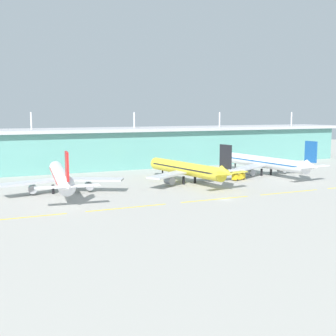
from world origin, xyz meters
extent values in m
plane|color=#A8A59E|center=(0.00, 0.00, 0.00)|extent=(600.00, 600.00, 0.00)
cube|color=#5B9E93|center=(0.00, 103.89, 10.46)|extent=(280.00, 28.00, 20.91)
cube|color=#B2B2B7|center=(0.00, 103.89, 21.81)|extent=(288.00, 34.00, 1.80)
cylinder|color=silver|center=(-56.00, 98.29, 27.21)|extent=(0.90, 0.90, 9.00)
cylinder|color=silver|center=(0.00, 98.29, 27.21)|extent=(0.90, 0.90, 9.00)
cylinder|color=silver|center=(56.00, 98.29, 27.21)|extent=(0.90, 0.90, 9.00)
cylinder|color=silver|center=(112.00, 98.29, 27.21)|extent=(0.90, 0.90, 9.00)
cylinder|color=white|center=(-52.17, 39.08, 6.50)|extent=(11.36, 57.47, 5.80)
cone|color=white|center=(-49.18, 69.53, 6.50)|extent=(5.87, 4.52, 5.51)
cone|color=white|center=(-55.26, 7.65, 7.70)|extent=(5.55, 7.08, 5.72)
cube|color=red|center=(-55.16, 8.64, 14.15)|extent=(1.32, 6.44, 9.50)
cube|color=white|center=(-60.69, 8.68, 7.50)|extent=(10.26, 4.16, 0.36)
cube|color=white|center=(-49.74, 7.61, 7.50)|extent=(10.26, 4.16, 0.36)
cube|color=#B7BABF|center=(-64.55, 35.85, 5.20)|extent=(24.94, 13.30, 0.70)
cylinder|color=gray|center=(-63.21, 37.17, 2.40)|extent=(3.62, 4.79, 3.20)
cube|color=#B7BABF|center=(-40.66, 33.51, 5.20)|extent=(24.42, 17.15, 0.70)
cylinder|color=gray|center=(-41.72, 35.06, 2.40)|extent=(3.62, 4.79, 3.20)
cylinder|color=black|center=(-50.08, 60.42, 1.80)|extent=(0.70, 0.70, 3.60)
cylinder|color=black|center=(-55.65, 36.41, 1.80)|extent=(1.10, 1.10, 3.60)
cylinder|color=black|center=(-49.28, 35.79, 1.80)|extent=(1.10, 1.10, 3.60)
cube|color=red|center=(-52.17, 39.08, 6.90)|extent=(10.84, 51.79, 0.60)
cylinder|color=yellow|center=(3.20, 39.13, 6.50)|extent=(14.80, 49.23, 5.80)
cone|color=yellow|center=(-1.72, 65.18, 6.50)|extent=(6.16, 4.95, 5.51)
cone|color=yellow|center=(8.31, 12.11, 7.70)|extent=(6.08, 7.43, 5.72)
cube|color=black|center=(8.12, 13.09, 14.15)|extent=(1.88, 6.42, 9.50)
cube|color=yellow|center=(2.81, 11.58, 7.50)|extent=(10.42, 5.00, 0.36)
cube|color=yellow|center=(13.62, 13.62, 7.50)|extent=(10.42, 5.00, 0.36)
cube|color=#B7BABF|center=(-7.77, 32.56, 5.20)|extent=(23.87, 18.69, 0.70)
cylinder|color=gray|center=(-6.86, 34.20, 2.40)|extent=(3.98, 5.02, 3.20)
cube|color=#B7BABF|center=(15.81, 37.02, 5.20)|extent=(24.87, 11.37, 0.70)
cylinder|color=gray|center=(14.37, 38.21, 2.40)|extent=(3.98, 5.02, 3.20)
cylinder|color=black|center=(-0.21, 57.19, 1.80)|extent=(0.70, 0.70, 3.60)
cylinder|color=black|center=(0.61, 35.59, 1.80)|extent=(1.10, 1.10, 3.60)
cylinder|color=black|center=(6.90, 36.78, 1.80)|extent=(1.10, 1.10, 3.60)
cube|color=black|center=(3.20, 39.13, 6.90)|extent=(13.93, 44.43, 0.60)
cylinder|color=white|center=(50.41, 45.99, 6.50)|extent=(12.31, 57.49, 5.80)
cone|color=white|center=(46.91, 76.39, 6.50)|extent=(5.93, 4.60, 5.51)
cone|color=white|center=(54.03, 14.59, 7.70)|extent=(5.66, 7.15, 5.72)
cube|color=#19519E|center=(53.92, 15.59, 14.15)|extent=(1.43, 6.44, 9.50)
cube|color=white|center=(48.51, 14.46, 7.50)|extent=(10.30, 4.32, 0.36)
cube|color=white|center=(59.44, 15.72, 7.50)|extent=(10.30, 4.32, 0.36)
cube|color=#B7BABF|center=(39.00, 40.22, 5.20)|extent=(24.33, 17.45, 0.70)
cylinder|color=gray|center=(40.03, 41.79, 2.40)|extent=(3.69, 4.84, 3.20)
cube|color=#B7BABF|center=(62.84, 42.97, 5.20)|extent=(24.94, 12.94, 0.70)
cylinder|color=gray|center=(61.48, 44.26, 2.40)|extent=(3.69, 4.84, 3.20)
cylinder|color=black|center=(47.96, 67.30, 1.80)|extent=(0.70, 0.70, 3.60)
cylinder|color=black|center=(47.58, 42.64, 1.80)|extent=(1.10, 1.10, 3.60)
cylinder|color=black|center=(53.94, 43.37, 1.80)|extent=(1.10, 1.10, 3.60)
cube|color=#19519E|center=(50.41, 45.99, 6.90)|extent=(11.69, 51.81, 0.60)
cube|color=yellow|center=(-71.00, 1.55, 0.02)|extent=(28.00, 0.70, 0.04)
cube|color=yellow|center=(-37.00, 1.55, 0.02)|extent=(28.00, 0.70, 0.04)
cube|color=yellow|center=(-3.00, 1.55, 0.02)|extent=(28.00, 0.70, 0.04)
cube|color=yellow|center=(31.00, 1.55, 0.02)|extent=(28.00, 0.70, 0.04)
cube|color=gold|center=(29.45, 35.76, 1.75)|extent=(7.65, 4.86, 2.60)
cylinder|color=silver|center=(30.20, 36.03, 3.95)|extent=(4.44, 3.22, 2.00)
cylinder|color=black|center=(27.46, 33.82, 0.45)|extent=(0.97, 0.63, 0.90)
cylinder|color=black|center=(26.68, 36.02, 0.45)|extent=(0.97, 0.63, 0.90)
cylinder|color=black|center=(32.22, 35.50, 0.45)|extent=(0.97, 0.63, 0.90)
cylinder|color=black|center=(31.43, 37.71, 0.45)|extent=(0.97, 0.63, 0.90)
camera|label=1|loc=(-81.02, -130.97, 31.60)|focal=45.49mm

